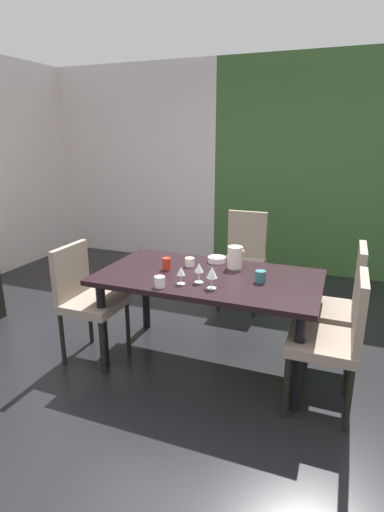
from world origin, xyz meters
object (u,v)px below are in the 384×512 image
at_px(chair_left_near, 85,295).
at_px(chair_right_near, 336,335).
at_px(cup_near_shelf, 260,276).
at_px(wine_glass_right, 199,268).
at_px(dining_table, 208,286).
at_px(wine_glass_front, 212,273).
at_px(cup_near_window, 160,282).
at_px(chair_head_far, 244,254).
at_px(chair_right_far, 340,302).
at_px(pitcher_rear, 235,257).
at_px(cup_corner, 190,262).
at_px(cup_west, 167,264).
at_px(wine_glass_left, 181,272).
at_px(serving_bowl_north, 217,259).

height_order(chair_left_near, chair_right_near, chair_right_near).
bearing_deg(cup_near_shelf, wine_glass_right, -158.02).
bearing_deg(cup_near_shelf, dining_table, 178.32).
relative_size(wine_glass_front, cup_near_shelf, 1.83).
bearing_deg(cup_near_window, chair_head_far, 82.49).
distance_m(chair_right_far, wine_glass_front, 1.04).
height_order(wine_glass_right, pitcher_rear, pitcher_rear).
bearing_deg(chair_left_near, wine_glass_right, 95.23).
distance_m(chair_right_near, wine_glass_right, 1.02).
relative_size(cup_corner, cup_west, 0.80).
xyz_separation_m(wine_glass_left, cup_near_shelf, (0.53, 0.24, -0.05)).
xyz_separation_m(dining_table, cup_near_shelf, (0.40, -0.01, 0.13)).
bearing_deg(chair_left_near, chair_head_far, 148.37).
bearing_deg(serving_bowl_north, cup_west, -133.81).
distance_m(wine_glass_right, cup_west, 0.40).
bearing_deg(chair_head_far, cup_corner, 80.26).
bearing_deg(cup_near_shelf, chair_left_near, -169.42).
height_order(chair_right_far, pitcher_rear, chair_right_far).
xyz_separation_m(chair_right_near, wine_glass_left, (-1.08, 0.01, 0.29)).
xyz_separation_m(chair_right_far, chair_right_near, (-0.00, -0.53, -0.02)).
height_order(wine_glass_right, cup_near_window, wine_glass_right).
xyz_separation_m(cup_near_shelf, cup_west, (-0.76, 0.02, 0.00)).
bearing_deg(chair_right_near, dining_table, 74.50).
height_order(chair_right_far, serving_bowl_north, chair_right_far).
distance_m(dining_table, cup_near_window, 0.46).
bearing_deg(chair_right_near, wine_glass_front, 89.43).
distance_m(wine_glass_front, cup_west, 0.54).
distance_m(chair_right_far, cup_corner, 1.21).
xyz_separation_m(serving_bowl_north, cup_near_shelf, (0.44, -0.35, 0.02)).
height_order(cup_near_window, pitcher_rear, pitcher_rear).
bearing_deg(wine_glass_left, cup_corner, 102.82).
xyz_separation_m(cup_corner, cup_west, (-0.14, -0.15, 0.01)).
relative_size(chair_right_near, cup_near_shelf, 11.15).
bearing_deg(wine_glass_right, dining_table, 86.12).
xyz_separation_m(chair_right_far, pitcher_rear, (-0.82, -0.03, 0.27)).
relative_size(chair_right_near, cup_near_window, 12.27).
bearing_deg(chair_head_far, chair_left_near, 58.37).
bearing_deg(chair_left_near, cup_west, 114.21).
distance_m(serving_bowl_north, cup_near_window, 0.73).
height_order(dining_table, wine_glass_front, wine_glass_front).
bearing_deg(pitcher_rear, serving_bowl_north, 152.49).
bearing_deg(cup_near_shelf, chair_right_far, 26.38).
bearing_deg(chair_right_near, cup_near_shelf, 65.42).
xyz_separation_m(wine_glass_right, cup_near_shelf, (0.42, 0.17, -0.06)).
xyz_separation_m(dining_table, chair_left_near, (-0.96, -0.27, -0.12)).
distance_m(chair_right_near, serving_bowl_north, 1.19).
xyz_separation_m(chair_right_near, wine_glass_front, (-0.85, 0.01, 0.31)).
height_order(chair_left_near, serving_bowl_north, chair_left_near).
bearing_deg(cup_west, cup_near_window, -72.40).
distance_m(wine_glass_front, cup_near_window, 0.37).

